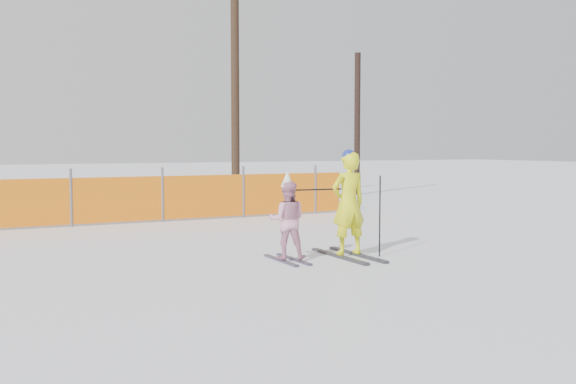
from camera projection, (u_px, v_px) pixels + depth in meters
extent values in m
plane|color=white|center=(303.00, 260.00, 9.71)|extent=(120.00, 120.00, 0.00)
cube|color=black|center=(339.00, 256.00, 9.91)|extent=(0.09, 1.57, 0.04)
cube|color=black|center=(357.00, 255.00, 10.07)|extent=(0.09, 1.57, 0.04)
imported|color=#F2F714|center=(348.00, 203.00, 9.93)|extent=(0.58, 0.38, 1.59)
sphere|color=navy|center=(349.00, 156.00, 9.88)|extent=(0.21, 0.21, 0.21)
cube|color=black|center=(281.00, 260.00, 9.58)|extent=(0.09, 1.05, 0.03)
cube|color=black|center=(294.00, 259.00, 9.68)|extent=(0.09, 1.05, 0.03)
imported|color=pink|center=(287.00, 220.00, 9.59)|extent=(0.71, 0.65, 1.17)
cone|color=white|center=(287.00, 179.00, 9.54)|extent=(0.19, 0.19, 0.24)
cylinder|color=black|center=(380.00, 216.00, 9.97)|extent=(0.02, 0.02, 1.26)
cylinder|color=black|center=(318.00, 190.00, 9.74)|extent=(0.77, 0.10, 0.02)
cylinder|color=#595960|center=(71.00, 198.00, 13.71)|extent=(0.06, 0.06, 1.25)
cylinder|color=#595960|center=(163.00, 195.00, 14.61)|extent=(0.06, 0.06, 1.25)
cylinder|color=#595960|center=(243.00, 192.00, 15.52)|extent=(0.06, 0.06, 1.25)
cylinder|color=#595960|center=(315.00, 189.00, 16.42)|extent=(0.06, 0.06, 1.25)
cube|color=orange|center=(39.00, 202.00, 13.42)|extent=(14.72, 0.03, 1.00)
cylinder|color=#312115|center=(235.00, 101.00, 20.47)|extent=(0.27, 0.27, 6.35)
cylinder|color=black|center=(357.00, 124.00, 22.99)|extent=(0.21, 0.21, 5.07)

